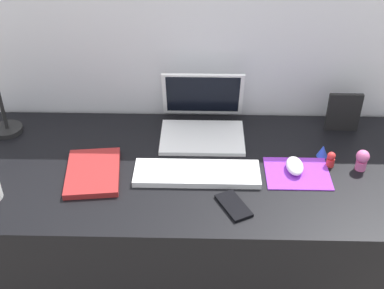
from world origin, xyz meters
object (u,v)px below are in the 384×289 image
mouse (295,166)px  toy_figurine_blue (323,151)px  laptop (202,118)px  picture_frame (344,112)px  notebook_pad (93,172)px  toy_figurine_pink (362,159)px  cell_phone (234,206)px  keyboard (197,173)px  toy_figurine_red (331,159)px

mouse → toy_figurine_blue: 0.14m
laptop → picture_frame: (0.51, 0.02, 0.02)m
laptop → notebook_pad: bearing=-142.3°
mouse → toy_figurine_blue: toy_figurine_blue is taller
picture_frame → toy_figurine_pink: bearing=-86.5°
laptop → cell_phone: bearing=-76.9°
mouse → cell_phone: 0.28m
mouse → notebook_pad: mouse is taller
laptop → keyboard: (-0.02, -0.27, -0.04)m
toy_figurine_blue → toy_figurine_pink: size_ratio=0.59×
cell_phone → toy_figurine_blue: size_ratio=2.97×
keyboard → cell_phone: (0.11, -0.15, -0.01)m
picture_frame → toy_figurine_pink: 0.24m
laptop → toy_figurine_pink: size_ratio=4.08×
keyboard → cell_phone: keyboard is taller
mouse → toy_figurine_red: bearing=14.4°
laptop → notebook_pad: 0.45m
notebook_pad → toy_figurine_pink: 0.88m
cell_phone → toy_figurine_blue: 0.41m
notebook_pad → toy_figurine_blue: bearing=2.3°
notebook_pad → toy_figurine_pink: (0.88, 0.06, 0.03)m
cell_phone → notebook_pad: size_ratio=0.53×
cell_phone → toy_figurine_red: 0.40m
toy_figurine_red → toy_figurine_pink: toy_figurine_pink is taller
mouse → toy_figurine_pink: size_ratio=1.31×
mouse → cell_phone: (-0.21, -0.18, -0.02)m
keyboard → notebook_pad: 0.34m
picture_frame → toy_figurine_blue: picture_frame is taller
keyboard → notebook_pad: bearing=-179.5°
notebook_pad → toy_figurine_pink: bearing=-3.1°
toy_figurine_pink → picture_frame: bearing=93.5°
cell_phone → toy_figurine_red: bearing=5.3°
mouse → toy_figurine_blue: bearing=38.5°
mouse → cell_phone: mouse is taller
keyboard → toy_figurine_pink: (0.54, 0.05, 0.03)m
picture_frame → toy_figurine_pink: (0.01, -0.23, -0.03)m
toy_figurine_red → laptop: bearing=154.3°
laptop → toy_figurine_pink: 0.57m
keyboard → cell_phone: bearing=-52.6°
mouse → toy_figurine_red: toy_figurine_red is taller
cell_phone → toy_figurine_red: size_ratio=2.36×
mouse → picture_frame: bearing=50.9°
laptop → keyboard: size_ratio=0.73×
laptop → toy_figurine_blue: laptop is taller
laptop → mouse: (0.31, -0.24, -0.03)m
mouse → picture_frame: picture_frame is taller
cell_phone → toy_figurine_pink: 0.48m
picture_frame → cell_phone: bearing=-133.6°
mouse → picture_frame: 0.33m
picture_frame → toy_figurine_red: size_ratio=2.76×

